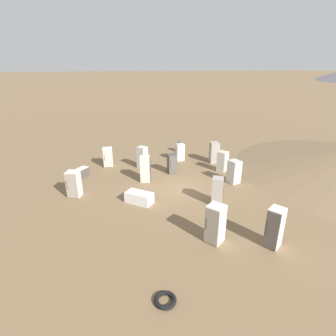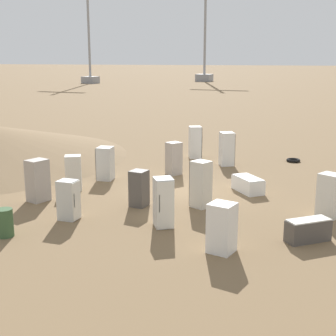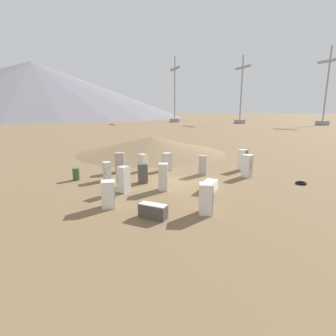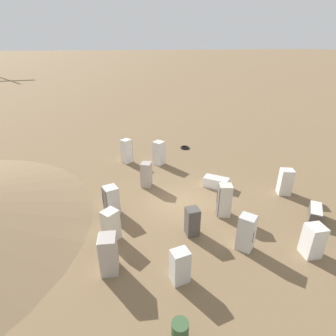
# 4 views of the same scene
# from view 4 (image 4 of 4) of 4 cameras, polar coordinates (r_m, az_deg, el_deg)

# --- Properties ---
(ground_plane) EXTENTS (1000.00, 1000.00, 0.00)m
(ground_plane) POSITION_cam_4_polar(r_m,az_deg,el_deg) (15.69, 2.70, -7.54)
(ground_plane) COLOR brown
(discarded_fridge_0) EXTENTS (0.88, 0.88, 1.66)m
(discarded_fridge_0) POSITION_cam_4_polar(r_m,az_deg,el_deg) (17.11, -4.74, -1.45)
(discarded_fridge_0) COLOR #A89E93
(discarded_fridge_0) RESTS_ON ground_plane
(discarded_fridge_1) EXTENTS (1.43, 1.42, 0.74)m
(discarded_fridge_1) POSITION_cam_4_polar(r_m,az_deg,el_deg) (16.13, 29.36, -8.65)
(discarded_fridge_1) COLOR #4C4742
(discarded_fridge_1) RESTS_ON ground_plane
(discarded_fridge_2) EXTENTS (1.69, 1.71, 0.66)m
(discarded_fridge_2) POSITION_cam_4_polar(r_m,az_deg,el_deg) (17.45, 10.45, -3.09)
(discarded_fridge_2) COLOR white
(discarded_fridge_2) RESTS_ON ground_plane
(discarded_fridge_3) EXTENTS (1.00, 0.99, 1.84)m
(discarded_fridge_3) POSITION_cam_4_polar(r_m,az_deg,el_deg) (20.26, -1.98, 3.29)
(discarded_fridge_3) COLOR white
(discarded_fridge_3) RESTS_ON ground_plane
(discarded_fridge_4) EXTENTS (0.83, 0.85, 1.53)m
(discarded_fridge_4) POSITION_cam_4_polar(r_m,az_deg,el_deg) (13.41, 28.98, -13.64)
(discarded_fridge_4) COLOR white
(discarded_fridge_4) RESTS_ON ground_plane
(discarded_fridge_5) EXTENTS (0.95, 0.94, 1.65)m
(discarded_fridge_5) POSITION_cam_4_polar(r_m,az_deg,el_deg) (17.75, 24.17, -2.74)
(discarded_fridge_5) COLOR silver
(discarded_fridge_5) RESTS_ON ground_plane
(discarded_fridge_6) EXTENTS (0.75, 0.61, 1.47)m
(discarded_fridge_6) POSITION_cam_4_polar(r_m,az_deg,el_deg) (10.82, 2.63, -20.56)
(discarded_fridge_6) COLOR silver
(discarded_fridge_6) RESTS_ON ground_plane
(discarded_fridge_7) EXTENTS (0.91, 0.94, 1.75)m
(discarded_fridge_7) POSITION_cam_4_polar(r_m,az_deg,el_deg) (12.55, 16.68, -13.37)
(discarded_fridge_7) COLOR silver
(discarded_fridge_7) RESTS_ON ground_plane
(discarded_fridge_8) EXTENTS (0.86, 0.92, 1.74)m
(discarded_fridge_8) POSITION_cam_4_polar(r_m,az_deg,el_deg) (11.32, -12.82, -17.86)
(discarded_fridge_8) COLOR #A89E93
(discarded_fridge_8) RESTS_ON ground_plane
(discarded_fridge_9) EXTENTS (0.93, 0.92, 1.57)m
(discarded_fridge_9) POSITION_cam_4_polar(r_m,az_deg,el_deg) (12.94, -12.39, -12.00)
(discarded_fridge_9) COLOR beige
(discarded_fridge_9) RESTS_ON ground_plane
(discarded_fridge_10) EXTENTS (0.93, 0.88, 1.89)m
(discarded_fridge_10) POSITION_cam_4_polar(r_m,az_deg,el_deg) (20.81, -9.00, 3.66)
(discarded_fridge_10) COLOR white
(discarded_fridge_10) RESTS_ON ground_plane
(discarded_fridge_11) EXTENTS (0.86, 0.87, 1.61)m
(discarded_fridge_11) POSITION_cam_4_polar(r_m,az_deg,el_deg) (14.72, -12.28, -6.87)
(discarded_fridge_11) COLOR silver
(discarded_fridge_11) RESTS_ON ground_plane
(discarded_fridge_12) EXTENTS (0.87, 0.81, 1.86)m
(discarded_fridge_12) POSITION_cam_4_polar(r_m,az_deg,el_deg) (14.47, 12.14, -6.89)
(discarded_fridge_12) COLOR beige
(discarded_fridge_12) RESTS_ON ground_plane
(discarded_fridge_13) EXTENTS (0.65, 0.70, 1.45)m
(discarded_fridge_13) POSITION_cam_4_polar(r_m,az_deg,el_deg) (13.02, 5.27, -11.48)
(discarded_fridge_13) COLOR #4C4742
(discarded_fridge_13) RESTS_ON ground_plane
(scrap_tire) EXTENTS (0.78, 0.78, 0.16)m
(scrap_tire) POSITION_cam_4_polar(r_m,az_deg,el_deg) (23.77, 3.69, 4.47)
(scrap_tire) COLOR black
(scrap_tire) RESTS_ON ground_plane
(rusty_barrel) EXTENTS (0.54, 0.54, 0.95)m
(rusty_barrel) POSITION_cam_4_polar(r_m,az_deg,el_deg) (9.50, 2.60, -32.30)
(rusty_barrel) COLOR #385633
(rusty_barrel) RESTS_ON ground_plane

